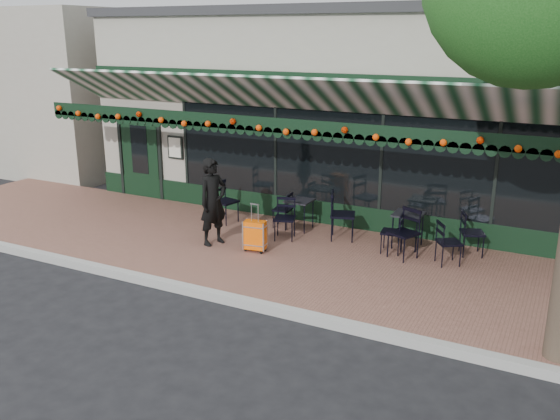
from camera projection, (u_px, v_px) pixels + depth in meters
The scene contains 17 objects.
ground at pixel (218, 298), 9.61m from camera, with size 80.00×80.00×0.00m, color black.
sidewalk at pixel (275, 254), 11.30m from camera, with size 18.00×4.00×0.15m, color brown.
curb at pixel (215, 296), 9.52m from camera, with size 18.00×0.16×0.15m, color #9E9E99.
restaurant_building at pixel (377, 106), 15.64m from camera, with size 12.00×9.60×4.50m.
neighbor_building_left at pixel (33, 82), 21.40m from camera, with size 12.00×8.00×4.80m, color #A09B8D.
woman at pixel (213, 202), 11.42m from camera, with size 0.62×0.41×1.70m, color black.
suitcase at pixel (255, 236), 11.17m from camera, with size 0.44×0.29×0.93m.
cafe_table_a at pixel (408, 217), 11.32m from camera, with size 0.55×0.55×0.68m.
cafe_table_b at pixel (299, 203), 12.36m from camera, with size 0.52×0.52×0.64m.
chair_a_left at pixel (392, 232), 11.09m from camera, with size 0.39×0.39×0.78m, color black, non-canonical shape.
chair_a_right at pixel (472, 233), 10.96m from camera, with size 0.42×0.42×0.85m, color black, non-canonical shape.
chair_a_front at pixel (403, 234), 10.80m from camera, with size 0.47×0.47×0.93m, color black, non-canonical shape.
chair_a_extra at pixel (449, 243), 10.52m from camera, with size 0.40×0.40×0.80m, color black, non-canonical shape.
chair_b_left at pixel (283, 210), 12.57m from camera, with size 0.38×0.38×0.76m, color black, non-canonical shape.
chair_b_right at pixel (343, 215), 11.79m from camera, with size 0.50×0.50×0.99m, color black, non-canonical shape.
chair_b_front at pixel (285, 219), 11.81m from camera, with size 0.42×0.42×0.84m, color black, non-canonical shape.
chair_solo at pixel (226, 202), 12.85m from camera, with size 0.46×0.46×0.92m, color black, non-canonical shape.
Camera 1 is at (4.89, -7.37, 4.14)m, focal length 38.00 mm.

